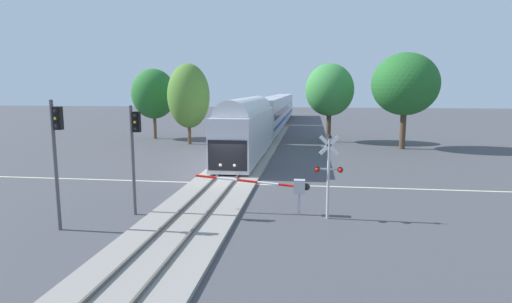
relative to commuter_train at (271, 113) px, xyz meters
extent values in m
plane|color=#47474C|center=(0.00, -33.15, -2.73)|extent=(220.00, 220.00, 0.00)
cube|color=beige|center=(0.00, -33.15, -2.73)|extent=(44.00, 0.20, 0.01)
cube|color=gray|center=(0.00, -33.15, -2.64)|extent=(4.40, 80.00, 0.18)
cube|color=#56514C|center=(-0.72, -33.15, -2.48)|extent=(0.10, 80.00, 0.14)
cube|color=#56514C|center=(0.71, -33.15, -2.48)|extent=(0.10, 80.00, 0.14)
cube|color=silver|center=(0.00, -22.76, -0.46)|extent=(3.00, 18.19, 3.90)
cube|color=black|center=(0.00, -31.87, -1.04)|extent=(2.76, 0.08, 2.15)
cylinder|color=silver|center=(0.00, -22.76, 1.37)|extent=(2.76, 16.37, 2.76)
sphere|color=#F4F2CC|center=(-0.50, -31.88, -1.73)|extent=(0.24, 0.24, 0.24)
sphere|color=#F4F2CC|center=(0.50, -31.88, -1.73)|extent=(0.24, 0.24, 0.24)
cube|color=#B7BCC6|center=(0.00, -0.80, -0.11)|extent=(3.00, 23.93, 4.60)
cube|color=black|center=(1.51, -0.80, 0.19)|extent=(0.04, 21.54, 0.90)
cube|color=#193899|center=(1.52, -0.80, -1.26)|extent=(0.04, 22.01, 0.36)
cube|color=#B7BCC6|center=(0.00, 24.03, -0.11)|extent=(3.00, 23.93, 4.60)
cube|color=black|center=(1.51, 24.03, 0.19)|extent=(0.04, 21.54, 0.90)
cube|color=#193899|center=(1.52, 24.03, -1.26)|extent=(0.04, 22.01, 0.36)
cylinder|color=#B7B7BC|center=(5.19, -39.49, -2.18)|extent=(0.14, 0.14, 1.10)
cube|color=#B7B7BC|center=(5.19, -39.49, -1.28)|extent=(0.56, 0.40, 0.70)
sphere|color=black|center=(5.54, -39.49, -1.28)|extent=(0.36, 0.36, 0.36)
cylinder|color=red|center=(4.66, -39.49, -1.24)|extent=(1.06, 0.12, 0.20)
cylinder|color=white|center=(3.61, -39.49, -1.15)|extent=(1.06, 0.12, 0.20)
cylinder|color=red|center=(2.55, -39.49, -1.07)|extent=(1.06, 0.12, 0.20)
cylinder|color=white|center=(1.50, -39.49, -0.99)|extent=(1.06, 0.12, 0.20)
cylinder|color=red|center=(0.44, -39.49, -0.90)|extent=(1.06, 0.12, 0.20)
sphere|color=red|center=(-0.09, -39.49, -0.86)|extent=(0.14, 0.14, 0.14)
cylinder|color=#B2B2B7|center=(6.59, -39.96, -0.74)|extent=(0.14, 0.14, 3.99)
cube|color=white|center=(6.59, -39.98, 0.91)|extent=(0.98, 0.05, 0.98)
cube|color=white|center=(6.59, -39.98, 0.91)|extent=(0.98, 0.05, 0.98)
cube|color=#B2B2B7|center=(6.59, -39.96, -0.26)|extent=(1.10, 0.08, 0.08)
cylinder|color=black|center=(6.04, -40.06, -0.26)|extent=(0.26, 0.18, 0.26)
cylinder|color=black|center=(7.14, -40.06, -0.26)|extent=(0.26, 0.18, 0.26)
sphere|color=red|center=(6.04, -40.16, -0.26)|extent=(0.20, 0.20, 0.20)
sphere|color=red|center=(7.14, -40.16, -0.26)|extent=(0.20, 0.20, 0.20)
cone|color=black|center=(6.59, -39.96, 1.38)|extent=(0.28, 0.28, 0.22)
cylinder|color=#4C4C51|center=(-5.46, -43.19, 0.20)|extent=(0.16, 0.16, 5.85)
cube|color=black|center=(-5.18, -43.19, 2.32)|extent=(0.34, 0.26, 1.00)
sphere|color=#262626|center=(-5.18, -43.34, 2.64)|extent=(0.20, 0.20, 0.20)
cylinder|color=black|center=(-5.18, -43.37, 2.64)|extent=(0.24, 0.10, 0.24)
sphere|color=yellow|center=(-5.18, -43.34, 2.32)|extent=(0.20, 0.20, 0.20)
cylinder|color=black|center=(-5.18, -43.37, 2.32)|extent=(0.24, 0.10, 0.24)
sphere|color=#262626|center=(-5.18, -43.34, 2.00)|extent=(0.20, 0.20, 0.20)
cylinder|color=black|center=(-5.18, -43.37, 2.00)|extent=(0.24, 0.10, 0.24)
cylinder|color=#4C4C51|center=(-3.04, -40.55, 0.02)|extent=(0.16, 0.16, 5.50)
cube|color=black|center=(-2.76, -40.55, 1.97)|extent=(0.34, 0.26, 1.00)
sphere|color=#262626|center=(-2.76, -40.70, 2.29)|extent=(0.20, 0.20, 0.20)
cylinder|color=black|center=(-2.76, -40.73, 2.29)|extent=(0.24, 0.10, 0.24)
sphere|color=yellow|center=(-2.76, -40.70, 1.97)|extent=(0.20, 0.20, 0.20)
cylinder|color=black|center=(-2.76, -40.73, 1.97)|extent=(0.24, 0.10, 0.24)
sphere|color=#262626|center=(-2.76, -40.70, 1.65)|extent=(0.20, 0.20, 0.20)
cylinder|color=black|center=(-2.76, -40.73, 1.65)|extent=(0.24, 0.10, 0.24)
cylinder|color=#4C3828|center=(7.81, -10.25, -0.82)|extent=(0.53, 0.53, 3.83)
ellipsoid|color=#38843D|center=(7.81, -10.25, 3.37)|extent=(5.61, 5.61, 6.06)
cylinder|color=#4C3828|center=(15.25, -14.99, -0.57)|extent=(0.60, 0.60, 4.32)
ellipsoid|color=#236628|center=(15.25, -14.99, 3.98)|extent=(6.80, 6.80, 6.40)
cylinder|color=brown|center=(-13.67, -9.87, -1.08)|extent=(0.40, 0.40, 3.29)
ellipsoid|color=#236628|center=(-13.67, -9.87, 2.87)|extent=(5.41, 5.41, 6.14)
cylinder|color=brown|center=(-7.91, -14.29, -1.36)|extent=(0.39, 0.39, 2.75)
ellipsoid|color=#4C7A2D|center=(-7.91, -14.29, 2.70)|extent=(4.71, 4.71, 7.16)
camera|label=1|loc=(5.68, -60.02, 3.63)|focal=29.33mm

